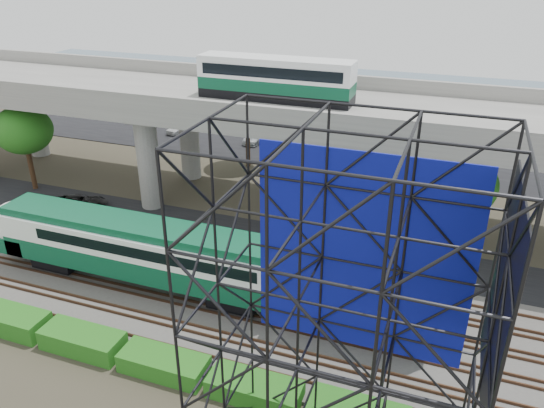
% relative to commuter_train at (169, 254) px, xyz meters
% --- Properties ---
extents(ground, '(140.00, 140.00, 0.00)m').
position_rel_commuter_train_xyz_m(ground, '(2.10, -2.00, -2.88)').
color(ground, '#474233').
rests_on(ground, ground).
extents(ballast_bed, '(90.00, 12.00, 0.20)m').
position_rel_commuter_train_xyz_m(ballast_bed, '(2.10, 0.00, -2.78)').
color(ballast_bed, slate).
rests_on(ballast_bed, ground).
extents(service_road, '(90.00, 5.00, 0.08)m').
position_rel_commuter_train_xyz_m(service_road, '(2.10, 8.50, -2.84)').
color(service_road, black).
rests_on(service_road, ground).
extents(parking_lot, '(90.00, 18.00, 0.08)m').
position_rel_commuter_train_xyz_m(parking_lot, '(2.10, 32.00, -2.84)').
color(parking_lot, black).
rests_on(parking_lot, ground).
extents(harbor_water, '(140.00, 40.00, 0.03)m').
position_rel_commuter_train_xyz_m(harbor_water, '(2.10, 54.00, -2.87)').
color(harbor_water, '#466573').
rests_on(harbor_water, ground).
extents(rail_tracks, '(90.00, 9.52, 0.16)m').
position_rel_commuter_train_xyz_m(rail_tracks, '(2.10, -0.00, -2.60)').
color(rail_tracks, '#472D1E').
rests_on(rail_tracks, ballast_bed).
extents(commuter_train, '(29.30, 3.06, 4.30)m').
position_rel_commuter_train_xyz_m(commuter_train, '(0.00, 0.00, 0.00)').
color(commuter_train, black).
rests_on(commuter_train, rail_tracks).
extents(overpass, '(80.00, 12.00, 12.40)m').
position_rel_commuter_train_xyz_m(overpass, '(2.08, 14.00, 5.33)').
color(overpass, '#9E9B93').
rests_on(overpass, ground).
extents(scaffold_tower, '(9.36, 6.36, 15.00)m').
position_rel_commuter_train_xyz_m(scaffold_tower, '(12.82, -9.98, 4.59)').
color(scaffold_tower, black).
rests_on(scaffold_tower, ground).
extents(hedge_strip, '(34.60, 1.80, 1.20)m').
position_rel_commuter_train_xyz_m(hedge_strip, '(3.11, -6.30, -2.32)').
color(hedge_strip, '#176116').
rests_on(hedge_strip, ground).
extents(trees, '(40.94, 16.94, 7.69)m').
position_rel_commuter_train_xyz_m(trees, '(-2.56, 14.17, 2.69)').
color(trees, '#382314').
rests_on(trees, ground).
extents(suv, '(4.94, 3.69, 1.25)m').
position_rel_commuter_train_xyz_m(suv, '(-13.19, 7.73, -2.18)').
color(suv, black).
rests_on(suv, service_road).
extents(parked_cars, '(39.08, 9.66, 1.30)m').
position_rel_commuter_train_xyz_m(parked_cars, '(2.56, 31.55, -2.19)').
color(parked_cars, silver).
rests_on(parked_cars, parking_lot).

